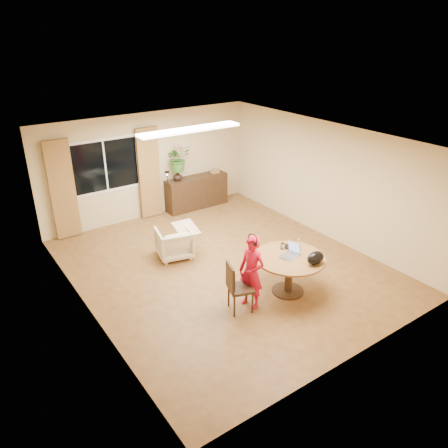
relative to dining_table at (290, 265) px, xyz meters
name	(u,v)px	position (x,y,z in m)	size (l,w,h in m)	color
floor	(224,266)	(-0.44, 1.41, -0.57)	(6.50, 6.50, 0.00)	brown
ceiling	(224,140)	(-0.44, 1.41, 2.03)	(6.50, 6.50, 0.00)	white
wall_back	(149,166)	(-0.44, 4.66, 0.73)	(5.50, 5.50, 0.00)	#D2BA88
wall_left	(82,245)	(-3.19, 1.41, 0.73)	(6.50, 6.50, 0.00)	#D2BA88
wall_right	(325,180)	(2.31, 1.41, 0.73)	(6.50, 6.50, 0.00)	#D2BA88
window	(105,166)	(-1.54, 4.64, 0.93)	(1.70, 0.03, 1.30)	white
curtain_left	(63,190)	(-2.59, 4.56, 0.58)	(0.55, 0.08, 2.25)	brown
curtain_right	(149,173)	(-0.49, 4.56, 0.58)	(0.55, 0.08, 2.25)	brown
ceiling_panel	(190,130)	(-0.44, 2.61, 2.00)	(2.20, 0.35, 0.05)	white
dining_table	(290,265)	(0.00, 0.00, 0.00)	(1.27, 1.27, 0.72)	brown
dining_chair	(241,287)	(-1.05, 0.06, -0.11)	(0.43, 0.40, 0.91)	black
child	(252,272)	(-0.82, 0.06, 0.09)	(0.32, 0.48, 1.33)	red
laptop	(289,250)	(-0.01, 0.02, 0.28)	(0.37, 0.25, 0.25)	#B7B7BC
tumbler	(283,246)	(0.10, 0.31, 0.21)	(0.08, 0.08, 0.11)	white
wine_glass	(298,243)	(0.37, 0.19, 0.25)	(0.06, 0.06, 0.18)	white
pot_lid	(288,246)	(0.23, 0.30, 0.17)	(0.20, 0.20, 0.03)	white
handbag	(316,258)	(0.19, -0.42, 0.27)	(0.35, 0.20, 0.23)	black
armchair	(174,243)	(-1.05, 2.36, -0.25)	(0.68, 0.70, 0.64)	beige
throw	(186,225)	(-0.76, 2.35, 0.09)	(0.45, 0.55, 0.03)	beige
sideboard	(197,192)	(0.77, 4.42, -0.14)	(1.70, 0.42, 0.85)	black
vase	(178,176)	(0.22, 4.42, 0.41)	(0.24, 0.24, 0.25)	black
bouquet	(178,158)	(0.26, 4.42, 0.86)	(0.59, 0.51, 0.66)	#275C22
book_stack	(215,171)	(1.36, 4.42, 0.33)	(0.21, 0.16, 0.09)	#8A5F46
desk_lamp	(167,177)	(-0.10, 4.37, 0.45)	(0.14, 0.14, 0.34)	black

